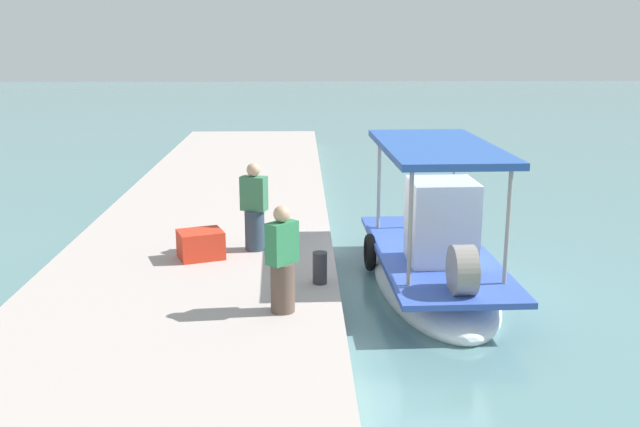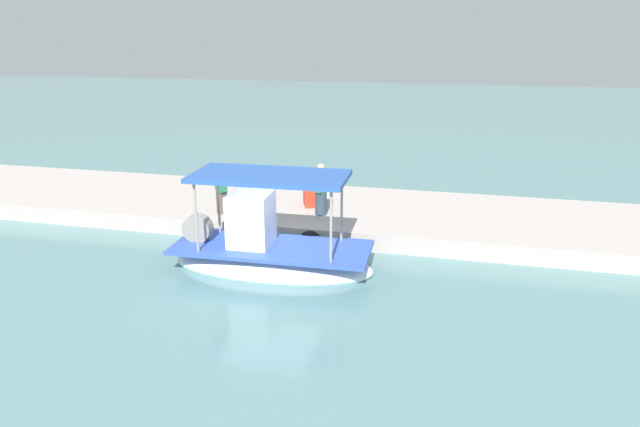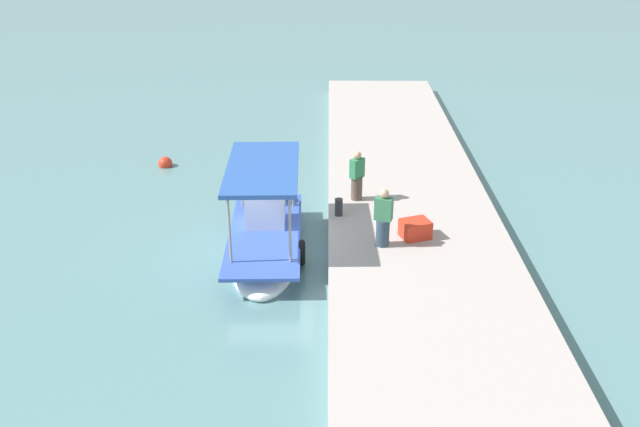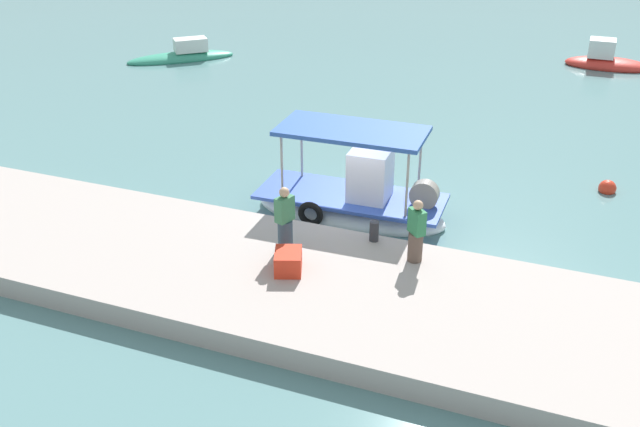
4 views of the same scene
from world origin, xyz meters
name	(u,v)px [view 1 (image 1 of 4)]	position (x,y,z in m)	size (l,w,h in m)	color
ground_plane	(426,288)	(0.00, 0.00, 0.00)	(120.00, 120.00, 0.00)	slate
dock_quay	(193,276)	(0.00, -4.29, 0.28)	(36.00, 5.18, 0.56)	#B0A39D
main_fishing_boat	(433,263)	(-0.02, 0.12, 0.49)	(5.64, 2.30, 3.02)	white
fisherman_near_bollard	(254,211)	(-0.71, -3.20, 1.32)	(0.48, 0.54, 1.68)	#2F4250
fisherman_by_crate	(282,264)	(2.46, -2.59, 1.29)	(0.51, 0.51, 1.62)	brown
mooring_bollard	(320,268)	(1.24, -2.01, 0.83)	(0.24, 0.24, 0.54)	#2D2D33
cargo_crate	(201,244)	(-0.21, -4.16, 0.82)	(0.79, 0.63, 0.52)	red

